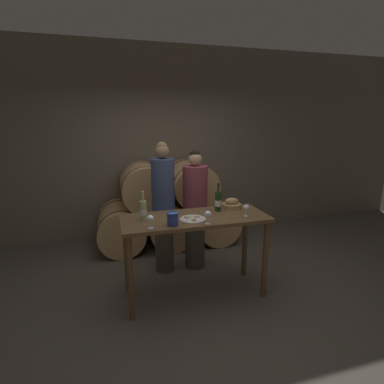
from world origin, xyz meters
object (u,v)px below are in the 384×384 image
at_px(person_left, 163,207).
at_px(wine_glass_left, 208,215).
at_px(tasting_table, 195,229).
at_px(blue_crock, 173,218).
at_px(wine_bottle_red, 218,201).
at_px(bread_basket, 232,204).
at_px(wine_glass_far_left, 150,219).
at_px(cheese_plate, 193,219).
at_px(person_right, 195,209).
at_px(wine_glass_center, 246,208).
at_px(wine_bottle_white, 143,210).

relative_size(person_left, wine_glass_left, 12.86).
xyz_separation_m(tasting_table, blue_crock, (-0.30, -0.21, 0.22)).
xyz_separation_m(wine_bottle_red, bread_basket, (0.20, 0.07, -0.07)).
xyz_separation_m(tasting_table, wine_glass_far_left, (-0.53, -0.23, 0.24)).
bearing_deg(cheese_plate, wine_bottle_red, 31.92).
height_order(person_right, wine_bottle_red, person_right).
xyz_separation_m(person_right, wine_glass_left, (-0.14, -0.93, 0.23)).
bearing_deg(wine_glass_center, cheese_plate, 175.63).
relative_size(person_right, wine_bottle_white, 5.11).
bearing_deg(wine_bottle_white, cheese_plate, -14.85).
distance_m(wine_bottle_red, bread_basket, 0.23).
height_order(person_left, cheese_plate, person_left).
bearing_deg(wine_bottle_white, person_right, 40.03).
distance_m(wine_bottle_white, blue_crock, 0.36).
bearing_deg(wine_glass_far_left, wine_bottle_white, 97.66).
height_order(wine_glass_far_left, wine_glass_center, same).
height_order(tasting_table, cheese_plate, cheese_plate).
relative_size(person_right, wine_glass_far_left, 12.04).
bearing_deg(blue_crock, bread_basket, 26.71).
bearing_deg(wine_glass_far_left, person_right, 51.38).
xyz_separation_m(person_right, wine_bottle_red, (0.12, -0.54, 0.25)).
height_order(blue_crock, wine_glass_far_left, blue_crock).
relative_size(person_right, wine_glass_left, 12.04).
xyz_separation_m(person_left, wine_glass_far_left, (-0.30, -0.91, 0.16)).
xyz_separation_m(person_left, blue_crock, (-0.07, -0.88, 0.14)).
bearing_deg(person_left, wine_bottle_red, -44.62).
relative_size(wine_glass_far_left, wine_glass_center, 1.00).
bearing_deg(wine_glass_center, wine_bottle_white, 170.75).
distance_m(blue_crock, cheese_plate, 0.27).
relative_size(person_left, wine_bottle_white, 5.45).
bearing_deg(tasting_table, wine_glass_center, -14.74).
bearing_deg(wine_bottle_red, tasting_table, -156.96).
height_order(tasting_table, blue_crock, blue_crock).
bearing_deg(wine_glass_left, tasting_table, 102.83).
distance_m(person_right, wine_glass_left, 0.97).
distance_m(wine_bottle_white, bread_basket, 1.10).
xyz_separation_m(person_right, wine_bottle_white, (-0.76, -0.64, 0.24)).
height_order(cheese_plate, wine_glass_far_left, wine_glass_far_left).
xyz_separation_m(blue_crock, wine_glass_far_left, (-0.23, -0.03, 0.02)).
bearing_deg(wine_glass_left, wine_bottle_red, 56.40).
relative_size(person_right, bread_basket, 7.09).
distance_m(tasting_table, wine_glass_far_left, 0.62).
distance_m(wine_bottle_red, wine_glass_center, 0.36).
bearing_deg(wine_bottle_red, person_right, 102.46).
xyz_separation_m(cheese_plate, wine_glass_far_left, (-0.47, -0.13, 0.09)).
distance_m(wine_bottle_red, wine_bottle_white, 0.89).
distance_m(wine_glass_left, wine_glass_center, 0.50).
distance_m(tasting_table, bread_basket, 0.59).
bearing_deg(person_left, wine_glass_center, -46.58).
bearing_deg(wine_bottle_white, tasting_table, -3.76).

